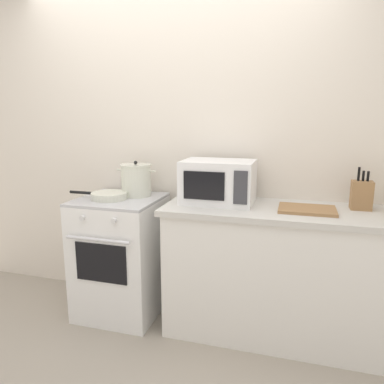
% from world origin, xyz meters
% --- Properties ---
extents(ground_plane, '(10.00, 10.00, 0.00)m').
position_xyz_m(ground_plane, '(0.00, 0.00, 0.00)').
color(ground_plane, '#9E9384').
extents(back_wall, '(4.40, 0.10, 2.50)m').
position_xyz_m(back_wall, '(0.30, 0.97, 1.25)').
color(back_wall, silver).
rests_on(back_wall, ground_plane).
extents(lower_cabinet_right, '(1.64, 0.56, 0.88)m').
position_xyz_m(lower_cabinet_right, '(0.90, 0.62, 0.44)').
color(lower_cabinet_right, white).
rests_on(lower_cabinet_right, ground_plane).
extents(countertop_right, '(1.70, 0.60, 0.04)m').
position_xyz_m(countertop_right, '(0.90, 0.62, 0.90)').
color(countertop_right, beige).
rests_on(countertop_right, lower_cabinet_right).
extents(stove, '(0.60, 0.64, 0.92)m').
position_xyz_m(stove, '(-0.35, 0.60, 0.46)').
color(stove, white).
rests_on(stove, ground_plane).
extents(stock_pot, '(0.32, 0.23, 0.27)m').
position_xyz_m(stock_pot, '(-0.26, 0.72, 1.04)').
color(stock_pot, beige).
rests_on(stock_pot, stove).
extents(frying_pan, '(0.47, 0.27, 0.05)m').
position_xyz_m(frying_pan, '(-0.41, 0.55, 0.95)').
color(frying_pan, beige).
rests_on(frying_pan, stove).
extents(microwave, '(0.50, 0.37, 0.30)m').
position_xyz_m(microwave, '(0.40, 0.68, 1.07)').
color(microwave, white).
rests_on(microwave, countertop_right).
extents(cutting_board, '(0.36, 0.26, 0.02)m').
position_xyz_m(cutting_board, '(1.00, 0.60, 0.93)').
color(cutting_board, '#997047').
rests_on(cutting_board, countertop_right).
extents(knife_block, '(0.13, 0.10, 0.28)m').
position_xyz_m(knife_block, '(1.34, 0.74, 1.02)').
color(knife_block, '#997047').
rests_on(knife_block, countertop_right).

